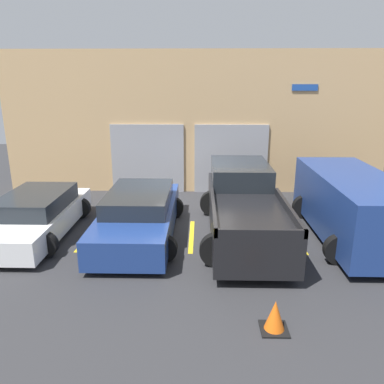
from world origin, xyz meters
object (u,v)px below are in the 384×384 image
at_px(sedan_white, 36,215).
at_px(van_right, 352,205).
at_px(traffic_cone, 275,317).
at_px(pickup_truck, 243,205).
at_px(sedan_side, 139,215).

distance_m(sedan_white, van_right, 8.45).
bearing_deg(traffic_cone, pickup_truck, 91.24).
xyz_separation_m(sedan_white, traffic_cone, (5.72, -4.00, -0.30)).
height_order(pickup_truck, traffic_cone, pickup_truck).
distance_m(pickup_truck, van_right, 2.83).
distance_m(pickup_truck, traffic_cone, 4.29).
height_order(van_right, traffic_cone, van_right).
height_order(sedan_white, sedan_side, sedan_side).
relative_size(pickup_truck, sedan_white, 1.25).
height_order(pickup_truck, sedan_side, pickup_truck).
bearing_deg(pickup_truck, traffic_cone, -88.76).
xyz_separation_m(pickup_truck, sedan_side, (-2.81, -0.26, -0.22)).
height_order(sedan_side, traffic_cone, sedan_side).
relative_size(sedan_white, traffic_cone, 7.89).
height_order(pickup_truck, sedan_white, pickup_truck).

